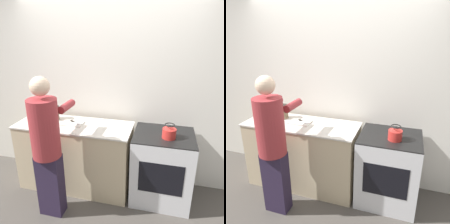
# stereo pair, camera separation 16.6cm
# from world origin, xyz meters

# --- Properties ---
(ground_plane) EXTENTS (12.00, 12.00, 0.00)m
(ground_plane) POSITION_xyz_m (0.00, 0.00, 0.00)
(ground_plane) COLOR #4C4742
(wall_back) EXTENTS (8.00, 0.05, 2.60)m
(wall_back) POSITION_xyz_m (0.00, 0.69, 1.30)
(wall_back) COLOR silver
(wall_back) RESTS_ON ground_plane
(counter) EXTENTS (1.53, 0.59, 0.93)m
(counter) POSITION_xyz_m (-0.38, 0.28, 0.47)
(counter) COLOR #C6B28E
(counter) RESTS_ON ground_plane
(oven) EXTENTS (0.72, 0.62, 0.91)m
(oven) POSITION_xyz_m (0.77, 0.31, 0.46)
(oven) COLOR silver
(oven) RESTS_ON ground_plane
(person) EXTENTS (0.35, 0.59, 1.66)m
(person) POSITION_xyz_m (-0.46, -0.26, 0.91)
(person) COLOR #291F37
(person) RESTS_ON ground_plane
(cutting_board) EXTENTS (0.28, 0.19, 0.02)m
(cutting_board) POSITION_xyz_m (-0.41, 0.29, 0.94)
(cutting_board) COLOR silver
(cutting_board) RESTS_ON counter
(knife) EXTENTS (0.18, 0.12, 0.01)m
(knife) POSITION_xyz_m (-0.38, 0.31, 0.96)
(knife) COLOR silver
(knife) RESTS_ON cutting_board
(kettle) EXTENTS (0.16, 0.16, 0.17)m
(kettle) POSITION_xyz_m (0.83, 0.23, 0.99)
(kettle) COLOR red
(kettle) RESTS_ON oven
(bowl_prep) EXTENTS (0.18, 0.18, 0.06)m
(bowl_prep) POSITION_xyz_m (-0.98, 0.39, 0.96)
(bowl_prep) COLOR #9E4738
(bowl_prep) RESTS_ON counter
(canister_jar) EXTENTS (0.15, 0.15, 0.19)m
(canister_jar) POSITION_xyz_m (-0.72, 0.38, 1.03)
(canister_jar) COLOR #756047
(canister_jar) RESTS_ON counter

